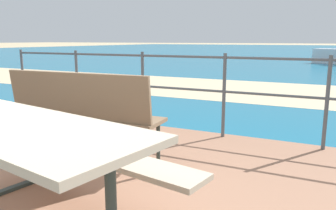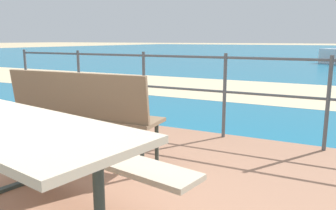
% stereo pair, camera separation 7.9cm
% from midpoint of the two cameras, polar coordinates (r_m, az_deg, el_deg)
% --- Properties ---
extents(sea_water, '(90.00, 90.00, 0.01)m').
position_cam_midpoint_polar(sea_water, '(41.66, 24.75, 8.24)').
color(sea_water, '#196B8E').
rests_on(sea_water, ground).
extents(beach_strip, '(54.03, 4.18, 0.01)m').
position_cam_midpoint_polar(beach_strip, '(8.92, 14.96, 2.35)').
color(beach_strip, beige).
rests_on(beach_strip, ground).
extents(picnic_table, '(2.06, 1.71, 0.78)m').
position_cam_midpoint_polar(picnic_table, '(2.14, -24.84, -7.44)').
color(picnic_table, '#BCAD93').
rests_on(picnic_table, patio_paving).
extents(park_bench, '(1.60, 0.50, 0.93)m').
position_cam_midpoint_polar(park_bench, '(3.43, -13.74, -0.50)').
color(park_bench, '#7A6047').
rests_on(park_bench, patio_paving).
extents(railing_fence, '(5.94, 0.04, 1.07)m').
position_cam_midpoint_polar(railing_fence, '(4.49, 2.88, 3.75)').
color(railing_fence, '#4C5156').
rests_on(railing_fence, patio_paving).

